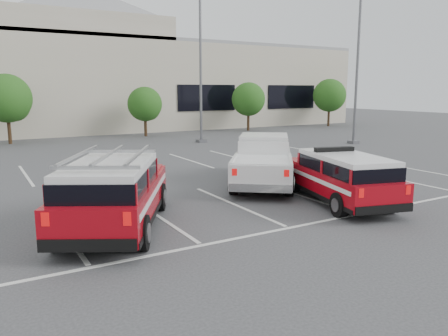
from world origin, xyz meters
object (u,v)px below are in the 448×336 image
object	(u,v)px
convention_building	(58,79)
light_pole_right	(357,68)
tree_mid_left	(8,100)
tree_mid_right	(146,105)
white_pickup	(263,165)
tree_right	(249,100)
light_pole_mid	(201,69)
fire_chief_suv	(339,181)
ladder_suv	(115,198)
tree_far_right	(330,97)

from	to	relation	value
convention_building	light_pole_right	size ratio (longest dim) A/B	5.86
tree_mid_left	tree_mid_right	world-z (taller)	tree_mid_left
convention_building	white_pickup	world-z (taller)	convention_building
tree_right	light_pole_right	xyz separation A→B (m)	(0.91, -12.05, 2.41)
tree_mid_left	white_pickup	bearing A→B (deg)	-68.67
tree_mid_right	tree_right	size ratio (longest dim) A/B	0.90
light_pole_mid	white_pickup	distance (m)	14.96
fire_chief_suv	ladder_suv	xyz separation A→B (m)	(-7.35, 0.97, 0.11)
light_pole_right	fire_chief_suv	xyz separation A→B (m)	(-12.80, -11.48, -4.44)
tree_right	light_pole_right	bearing A→B (deg)	-85.69
white_pickup	tree_right	bearing A→B (deg)	95.12
tree_mid_right	light_pole_mid	bearing A→B (deg)	-72.48
tree_right	ladder_suv	bearing A→B (deg)	-130.46
convention_building	light_pole_right	xyz separation A→B (m)	(15.82, -21.86, 0.47)
convention_building	tree_far_right	xyz separation A→B (m)	(24.91, -9.82, -1.68)
tree_mid_right	fire_chief_suv	bearing A→B (deg)	-94.60
light_pole_right	light_pole_mid	bearing A→B (deg)	146.31
convention_building	tree_right	xyz separation A→B (m)	(14.91, -9.82, -1.95)
tree_right	tree_mid_right	bearing A→B (deg)	-180.00
light_pole_right	fire_chief_suv	size ratio (longest dim) A/B	1.86
light_pole_right	fire_chief_suv	world-z (taller)	light_pole_right
tree_right	fire_chief_suv	bearing A→B (deg)	-116.81
tree_mid_left	ladder_suv	world-z (taller)	tree_mid_left
tree_right	light_pole_right	distance (m)	12.32
tree_mid_left	light_pole_right	distance (m)	24.23
ladder_suv	light_pole_mid	bearing A→B (deg)	84.84
tree_mid_right	tree_far_right	world-z (taller)	tree_far_right
fire_chief_suv	light_pole_right	bearing A→B (deg)	57.03
tree_mid_left	light_pole_mid	size ratio (longest dim) A/B	0.47
white_pickup	fire_chief_suv	bearing A→B (deg)	-46.72
tree_mid_left	ladder_suv	xyz separation A→B (m)	(0.76, -22.56, -2.18)
ladder_suv	tree_mid_left	bearing A→B (deg)	120.80
light_pole_mid	fire_chief_suv	distance (m)	18.43
light_pole_mid	fire_chief_suv	world-z (taller)	light_pole_mid
fire_chief_suv	convention_building	bearing A→B (deg)	110.31
tree_mid_left	white_pickup	world-z (taller)	tree_mid_left
tree_mid_right	tree_right	world-z (taller)	tree_right
tree_mid_left	tree_far_right	xyz separation A→B (m)	(30.00, 0.00, 0.00)
tree_mid_right	ladder_suv	world-z (taller)	tree_mid_right
light_pole_mid	tree_mid_right	bearing A→B (deg)	107.52
light_pole_mid	ladder_suv	bearing A→B (deg)	-124.02
tree_mid_left	light_pole_mid	distance (m)	13.53
white_pickup	light_pole_mid	bearing A→B (deg)	109.96
light_pole_right	ladder_suv	bearing A→B (deg)	-152.45
tree_mid_right	tree_right	xyz separation A→B (m)	(10.00, 0.00, 0.27)
convention_building	ladder_suv	distance (m)	32.89
convention_building	light_pole_mid	world-z (taller)	convention_building
tree_far_right	light_pole_mid	xyz separation A→B (m)	(-18.09, -6.05, 2.14)
fire_chief_suv	ladder_suv	distance (m)	7.41
tree_mid_right	fire_chief_suv	size ratio (longest dim) A/B	0.72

